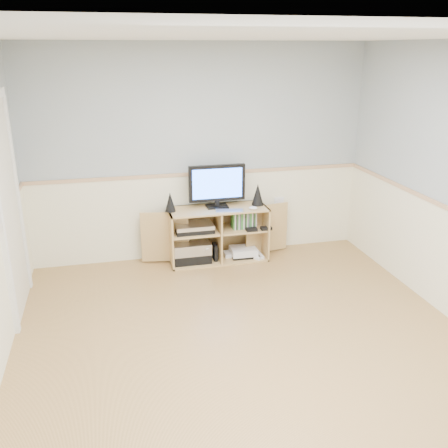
# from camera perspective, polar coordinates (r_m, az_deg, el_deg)

# --- Properties ---
(room) EXTENTS (4.04, 4.54, 2.54)m
(room) POSITION_cam_1_polar(r_m,az_deg,el_deg) (3.88, 2.26, 1.29)
(room) COLOR tan
(room) RESTS_ON ground
(media_cabinet) EXTENTS (1.81, 0.44, 0.65)m
(media_cabinet) POSITION_cam_1_polar(r_m,az_deg,el_deg) (5.99, -0.79, -0.95)
(media_cabinet) COLOR tan
(media_cabinet) RESTS_ON floor
(monitor) EXTENTS (0.66, 0.18, 0.51)m
(monitor) POSITION_cam_1_polar(r_m,az_deg,el_deg) (5.80, -0.81, 4.54)
(monitor) COLOR black
(monitor) RESTS_ON media_cabinet
(speaker_left) EXTENTS (0.12, 0.12, 0.23)m
(speaker_left) POSITION_cam_1_polar(r_m,az_deg,el_deg) (5.73, -6.17, 2.53)
(speaker_left) COLOR black
(speaker_left) RESTS_ON media_cabinet
(speaker_right) EXTENTS (0.14, 0.14, 0.26)m
(speaker_right) POSITION_cam_1_polar(r_m,az_deg,el_deg) (5.94, 3.87, 3.39)
(speaker_right) COLOR black
(speaker_right) RESTS_ON media_cabinet
(keyboard) EXTENTS (0.34, 0.18, 0.01)m
(keyboard) POSITION_cam_1_polar(r_m,az_deg,el_deg) (5.73, 0.62, 1.52)
(keyboard) COLOR silver
(keyboard) RESTS_ON media_cabinet
(mouse) EXTENTS (0.11, 0.10, 0.04)m
(mouse) POSITION_cam_1_polar(r_m,az_deg,el_deg) (5.80, 3.37, 1.84)
(mouse) COLOR white
(mouse) RESTS_ON media_cabinet
(av_components) EXTENTS (0.52, 0.33, 0.47)m
(av_components) POSITION_cam_1_polar(r_m,az_deg,el_deg) (5.93, -3.63, -2.40)
(av_components) COLOR black
(av_components) RESTS_ON media_cabinet
(game_consoles) EXTENTS (0.45, 0.30, 0.11)m
(game_consoles) POSITION_cam_1_polar(r_m,az_deg,el_deg) (6.10, 2.10, -3.23)
(game_consoles) COLOR white
(game_consoles) RESTS_ON media_cabinet
(game_cases) EXTENTS (0.29, 0.13, 0.19)m
(game_cases) POSITION_cam_1_polar(r_m,az_deg,el_deg) (5.94, 2.27, 0.45)
(game_cases) COLOR #3F8C3F
(game_cases) RESTS_ON media_cabinet
(wall_outlet) EXTENTS (0.12, 0.03, 0.12)m
(wall_outlet) POSITION_cam_1_polar(r_m,az_deg,el_deg) (6.29, 6.30, 2.52)
(wall_outlet) COLOR white
(wall_outlet) RESTS_ON wall_back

